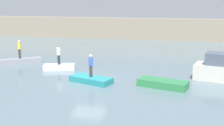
% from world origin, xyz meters
% --- Properties ---
extents(ground_plane, '(120.00, 120.00, 0.00)m').
position_xyz_m(ground_plane, '(0.00, 0.00, 0.00)').
color(ground_plane, slate).
extents(embankment_wall, '(80.00, 1.20, 3.13)m').
position_xyz_m(embankment_wall, '(0.00, 23.94, 1.57)').
color(embankment_wall, gray).
rests_on(embankment_wall, ground_plane).
extents(rowboat_grey, '(3.82, 2.86, 0.47)m').
position_xyz_m(rowboat_grey, '(-8.13, 4.85, 0.23)').
color(rowboat_grey, gray).
rests_on(rowboat_grey, ground_plane).
extents(rowboat_white, '(2.92, 1.93, 0.40)m').
position_xyz_m(rowboat_white, '(-3.58, 3.30, 0.20)').
color(rowboat_white, white).
rests_on(rowboat_white, ground_plane).
extents(rowboat_teal, '(3.45, 2.32, 0.43)m').
position_xyz_m(rowboat_teal, '(0.31, -0.26, 0.21)').
color(rowboat_teal, teal).
rests_on(rowboat_teal, ground_plane).
extents(rowboat_green, '(3.68, 2.23, 0.52)m').
position_xyz_m(rowboat_green, '(5.58, -0.43, 0.26)').
color(rowboat_green, '#2D7F47').
rests_on(rowboat_green, ground_plane).
extents(person_white_shirt, '(0.32, 0.32, 1.76)m').
position_xyz_m(person_white_shirt, '(-3.58, 3.30, 1.38)').
color(person_white_shirt, '#232838').
rests_on(person_white_shirt, rowboat_white).
extents(person_blue_shirt, '(0.32, 0.32, 1.69)m').
position_xyz_m(person_blue_shirt, '(0.31, -0.26, 1.37)').
color(person_blue_shirt, '#38332D').
rests_on(person_blue_shirt, rowboat_teal).
extents(person_yellow_shirt, '(0.32, 0.32, 1.75)m').
position_xyz_m(person_yellow_shirt, '(-8.13, 4.85, 1.44)').
color(person_yellow_shirt, '#38332D').
rests_on(person_yellow_shirt, rowboat_grey).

